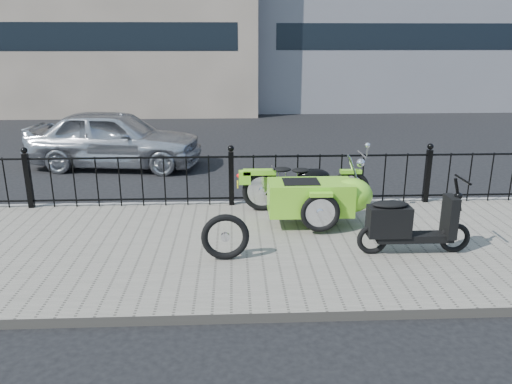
{
  "coord_description": "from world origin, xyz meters",
  "views": [
    {
      "loc": [
        0.05,
        -7.14,
        2.97
      ],
      "look_at": [
        0.37,
        -0.1,
        0.78
      ],
      "focal_mm": 35.0,
      "sensor_mm": 36.0,
      "label": 1
    }
  ],
  "objects_px": {
    "motorcycle_sidecar": "(320,194)",
    "scooter": "(407,225)",
    "spare_tire": "(225,237)",
    "sedan_car": "(115,138)"
  },
  "relations": [
    {
      "from": "motorcycle_sidecar",
      "to": "scooter",
      "type": "xyz_separation_m",
      "value": [
        0.99,
        -1.24,
        -0.06
      ]
    },
    {
      "from": "motorcycle_sidecar",
      "to": "spare_tire",
      "type": "bearing_deg",
      "value": -137.83
    },
    {
      "from": "motorcycle_sidecar",
      "to": "sedan_car",
      "type": "relative_size",
      "value": 0.56
    },
    {
      "from": "motorcycle_sidecar",
      "to": "scooter",
      "type": "distance_m",
      "value": 1.59
    },
    {
      "from": "scooter",
      "to": "spare_tire",
      "type": "xyz_separation_m",
      "value": [
        -2.47,
        -0.1,
        -0.09
      ]
    },
    {
      "from": "sedan_car",
      "to": "scooter",
      "type": "bearing_deg",
      "value": -129.6
    },
    {
      "from": "spare_tire",
      "to": "scooter",
      "type": "bearing_deg",
      "value": 2.26
    },
    {
      "from": "scooter",
      "to": "spare_tire",
      "type": "relative_size",
      "value": 2.45
    },
    {
      "from": "scooter",
      "to": "sedan_car",
      "type": "xyz_separation_m",
      "value": [
        -5.14,
        5.5,
        0.16
      ]
    },
    {
      "from": "motorcycle_sidecar",
      "to": "scooter",
      "type": "bearing_deg",
      "value": -51.61
    }
  ]
}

